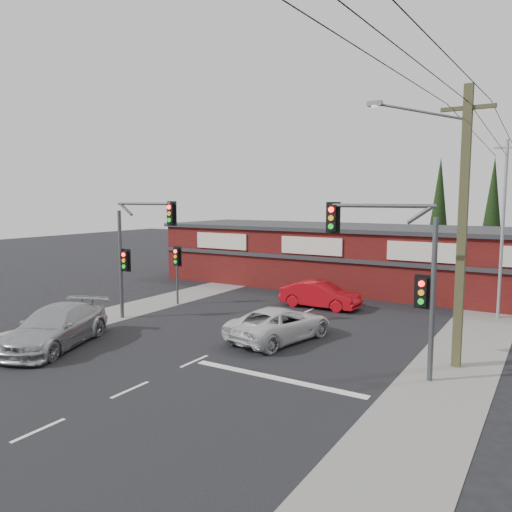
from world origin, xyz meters
The scene contains 18 objects.
ground centered at (0.00, 0.00, 0.00)m, with size 120.00×120.00×0.00m, color black.
road_strip centered at (0.00, 5.00, 0.01)m, with size 14.00×70.00×0.01m, color black.
verge_left centered at (-8.50, 5.00, 0.01)m, with size 3.00×70.00×0.02m, color gray.
verge_right centered at (8.50, 5.00, 0.01)m, with size 3.00×70.00×0.02m, color gray.
stop_line centered at (3.50, -1.50, 0.01)m, with size 6.50×0.35×0.01m, color silver.
white_suv centered at (1.36, 2.67, 0.72)m, with size 2.38×5.17×1.44m, color silver.
silver_suv centered at (-6.07, -3.04, 0.83)m, with size 2.32×5.71×1.66m, color #AFB2B4.
red_sedan centered at (0.20, 9.48, 0.74)m, with size 1.56×4.48×1.48m, color #B70B15.
lane_dashes centered at (0.00, -4.83, 0.02)m, with size 0.12×27.93×0.01m.
shop_building centered at (-0.99, 16.99, 2.13)m, with size 27.30×8.40×4.22m.
conifer_near centered at (3.50, 24.00, 5.48)m, with size 1.80×1.80×9.25m.
conifer_far centered at (7.00, 26.00, 5.48)m, with size 1.80×1.80×9.25m.
traffic_mast_left centered at (-6.43, 2.00, 3.93)m, with size 3.77×0.27×5.97m.
traffic_mast_right centered at (6.86, 1.00, 3.95)m, with size 3.96×0.27×5.97m.
pedestal_signal centered at (-7.20, 6.01, 2.41)m, with size 0.55×0.27×3.38m.
utility_pole centered at (8.36, 2.99, 5.40)m, with size 4.38×0.59×10.00m.
steel_pole centered at (9.00, 12.00, 4.70)m, with size 1.20×0.16×9.00m.
power_lines centered at (8.47, -2.47, 9.04)m, with size 2.01×29.00×1.22m.
Camera 1 is at (11.43, -15.85, 6.10)m, focal length 35.00 mm.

